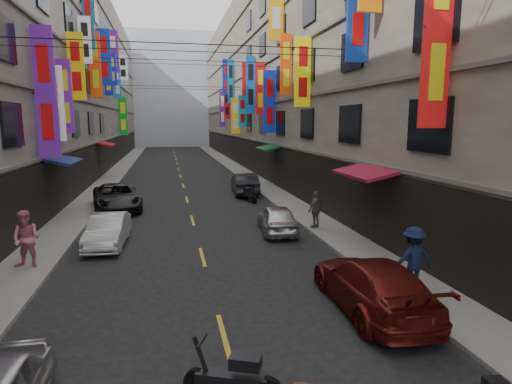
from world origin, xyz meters
name	(u,v)px	position (x,y,z in m)	size (l,w,h in m)	color
sidewalk_left	(112,177)	(-6.00, 42.00, 0.06)	(2.00, 90.00, 0.12)	slate
sidewalk_right	(245,174)	(6.00, 42.00, 0.06)	(2.00, 90.00, 0.12)	slate
building_row_left	(29,65)	(-11.99, 42.00, 9.49)	(10.14, 90.00, 19.00)	gray
building_row_right	(308,72)	(11.99, 42.00, 9.49)	(10.14, 90.00, 19.00)	#A49C89
haze_block	(171,91)	(0.00, 92.00, 11.00)	(18.00, 8.00, 22.00)	silver
shop_signage	(179,62)	(-0.11, 34.78, 9.08)	(14.00, 55.00, 12.24)	#0D0F9C
street_awnings	(165,158)	(-1.26, 26.00, 3.00)	(13.99, 35.20, 0.41)	#144D28
overhead_cables	(183,57)	(0.00, 30.00, 8.80)	(14.00, 38.04, 1.24)	black
lane_markings	(182,180)	(0.00, 39.00, 0.00)	(0.12, 80.20, 0.01)	gold
scooter_crossing	(234,376)	(-0.13, 9.70, 0.44)	(1.70, 0.86, 1.14)	black
scooter_far_right	(249,195)	(3.74, 28.37, 0.44)	(0.71, 1.77, 1.14)	black
car_left_mid	(108,231)	(-3.57, 20.20, 0.63)	(1.33, 3.82, 1.26)	silver
car_left_far	(117,197)	(-4.00, 27.50, 0.73)	(2.41, 5.24, 1.46)	black
car_right_near	(372,284)	(4.00, 12.61, 0.70)	(1.96, 4.83, 1.40)	#5F1410
car_right_mid	(277,218)	(3.58, 20.87, 0.63)	(1.50, 3.72, 1.27)	silver
car_right_far	(245,183)	(4.00, 31.30, 0.73)	(1.55, 4.44, 1.46)	#222329
pedestrian_lfar	(26,239)	(-5.80, 17.74, 1.08)	(0.94, 0.64, 1.93)	#CB6B80
pedestrian_rnear	(413,258)	(5.65, 13.37, 1.05)	(1.21, 0.62, 1.87)	#131A34
pedestrian_rfar	(316,210)	(5.40, 20.88, 0.97)	(0.99, 0.56, 1.69)	#575759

